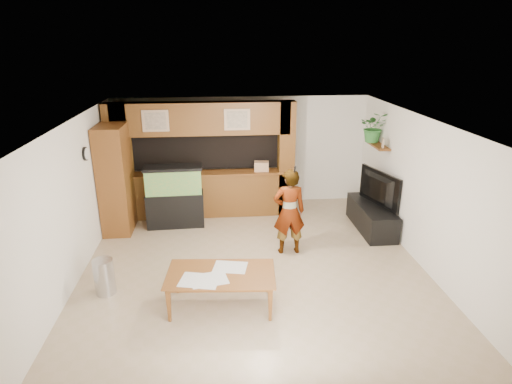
{
  "coord_description": "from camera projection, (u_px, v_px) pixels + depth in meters",
  "views": [
    {
      "loc": [
        -0.59,
        -6.76,
        3.87
      ],
      "look_at": [
        0.1,
        0.6,
        1.2
      ],
      "focal_mm": 30.0,
      "sensor_mm": 36.0,
      "label": 1
    }
  ],
  "objects": [
    {
      "name": "television",
      "position": [
        374.0,
        189.0,
        8.91
      ],
      "size": [
        0.51,
        1.26,
        0.73
      ],
      "primitive_type": "imported",
      "rotation": [
        0.0,
        0.0,
        1.85
      ],
      "color": "black",
      "rests_on": "tv_stand"
    },
    {
      "name": "partition",
      "position": [
        202.0,
        159.0,
        9.63
      ],
      "size": [
        4.2,
        0.99,
        2.6
      ],
      "color": "brown",
      "rests_on": "floor"
    },
    {
      "name": "wall_shelf",
      "position": [
        377.0,
        145.0,
        9.19
      ],
      "size": [
        0.25,
        0.9,
        0.04
      ],
      "primitive_type": "cube",
      "color": "brown",
      "rests_on": "wall_right"
    },
    {
      "name": "counter_box",
      "position": [
        261.0,
        166.0,
        9.63
      ],
      "size": [
        0.34,
        0.25,
        0.21
      ],
      "primitive_type": "cube",
      "rotation": [
        0.0,
        0.0,
        -0.11
      ],
      "color": "tan",
      "rests_on": "partition"
    },
    {
      "name": "pantry_cabinet",
      "position": [
        115.0,
        180.0,
        8.81
      ],
      "size": [
        0.56,
        0.92,
        2.25
      ],
      "primitive_type": "cube",
      "color": "brown",
      "rests_on": "floor"
    },
    {
      "name": "dining_table",
      "position": [
        221.0,
        291.0,
        6.43
      ],
      "size": [
        1.68,
        1.03,
        0.57
      ],
      "primitive_type": "imported",
      "rotation": [
        0.0,
        0.0,
        -0.08
      ],
      "color": "brown",
      "rests_on": "floor"
    },
    {
      "name": "wall_left",
      "position": [
        71.0,
        205.0,
        6.99
      ],
      "size": [
        0.0,
        6.5,
        6.5
      ],
      "primitive_type": "plane",
      "rotation": [
        1.57,
        0.0,
        1.57
      ],
      "color": "silver",
      "rests_on": "floor"
    },
    {
      "name": "wall_back",
      "position": [
        242.0,
        151.0,
        10.29
      ],
      "size": [
        6.0,
        0.0,
        6.0
      ],
      "primitive_type": "plane",
      "rotation": [
        1.57,
        0.0,
        0.0
      ],
      "color": "silver",
      "rests_on": "floor"
    },
    {
      "name": "photo_frame",
      "position": [
        383.0,
        143.0,
        8.88
      ],
      "size": [
        0.06,
        0.15,
        0.2
      ],
      "primitive_type": "cube",
      "rotation": [
        0.0,
        0.0,
        -0.22
      ],
      "color": "tan",
      "rests_on": "wall_shelf"
    },
    {
      "name": "floor",
      "position": [
        254.0,
        266.0,
        7.69
      ],
      "size": [
        6.5,
        6.5,
        0.0
      ],
      "primitive_type": "plane",
      "color": "tan",
      "rests_on": "ground"
    },
    {
      "name": "person",
      "position": [
        289.0,
        212.0,
        7.94
      ],
      "size": [
        0.62,
        0.42,
        1.66
      ],
      "primitive_type": "imported",
      "rotation": [
        0.0,
        0.0,
        3.18
      ],
      "color": "#A18258",
      "rests_on": "floor"
    },
    {
      "name": "newspaper_a",
      "position": [
        209.0,
        279.0,
        6.2
      ],
      "size": [
        0.59,
        0.48,
        0.01
      ],
      "primitive_type": "cube",
      "rotation": [
        0.0,
        0.0,
        0.2
      ],
      "color": "silver",
      "rests_on": "dining_table"
    },
    {
      "name": "wall_right",
      "position": [
        423.0,
        193.0,
        7.51
      ],
      "size": [
        0.0,
        6.5,
        6.5
      ],
      "primitive_type": "plane",
      "rotation": [
        1.57,
        0.0,
        -1.57
      ],
      "color": "silver",
      "rests_on": "floor"
    },
    {
      "name": "potted_plant",
      "position": [
        374.0,
        127.0,
        9.27
      ],
      "size": [
        0.7,
        0.64,
        0.67
      ],
      "primitive_type": "imported",
      "rotation": [
        0.0,
        0.0,
        -0.24
      ],
      "color": "#2D712E",
      "rests_on": "wall_shelf"
    },
    {
      "name": "aquarium",
      "position": [
        175.0,
        197.0,
        9.16
      ],
      "size": [
        1.21,
        0.45,
        1.34
      ],
      "rotation": [
        0.0,
        0.0,
        0.03
      ],
      "color": "black",
      "rests_on": "floor"
    },
    {
      "name": "wall_clock",
      "position": [
        86.0,
        154.0,
        7.72
      ],
      "size": [
        0.05,
        0.25,
        0.25
      ],
      "color": "black",
      "rests_on": "wall_left"
    },
    {
      "name": "ceiling",
      "position": [
        254.0,
        123.0,
        6.81
      ],
      "size": [
        6.5,
        6.5,
        0.0
      ],
      "primitive_type": "plane",
      "color": "white",
      "rests_on": "wall_back"
    },
    {
      "name": "newspaper_b",
      "position": [
        200.0,
        281.0,
        6.17
      ],
      "size": [
        0.64,
        0.53,
        0.01
      ],
      "primitive_type": "cube",
      "rotation": [
        0.0,
        0.0,
        -0.24
      ],
      "color": "silver",
      "rests_on": "dining_table"
    },
    {
      "name": "trash_can",
      "position": [
        104.0,
        277.0,
        6.79
      ],
      "size": [
        0.32,
        0.32,
        0.59
      ],
      "primitive_type": "cylinder",
      "color": "#B2B2B7",
      "rests_on": "floor"
    },
    {
      "name": "newspaper_c",
      "position": [
        230.0,
        267.0,
        6.53
      ],
      "size": [
        0.56,
        0.46,
        0.01
      ],
      "primitive_type": "cube",
      "rotation": [
        0.0,
        0.0,
        -0.21
      ],
      "color": "silver",
      "rests_on": "dining_table"
    },
    {
      "name": "microphone",
      "position": [
        295.0,
        169.0,
        7.5
      ],
      "size": [
        0.03,
        0.09,
        0.15
      ],
      "primitive_type": "cylinder",
      "rotation": [
        0.44,
        0.0,
        0.0
      ],
      "color": "black",
      "rests_on": "person"
    },
    {
      "name": "tv_stand",
      "position": [
        372.0,
        217.0,
        9.12
      ],
      "size": [
        0.6,
        1.64,
        0.55
      ],
      "primitive_type": "cube",
      "color": "black",
      "rests_on": "floor"
    }
  ]
}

